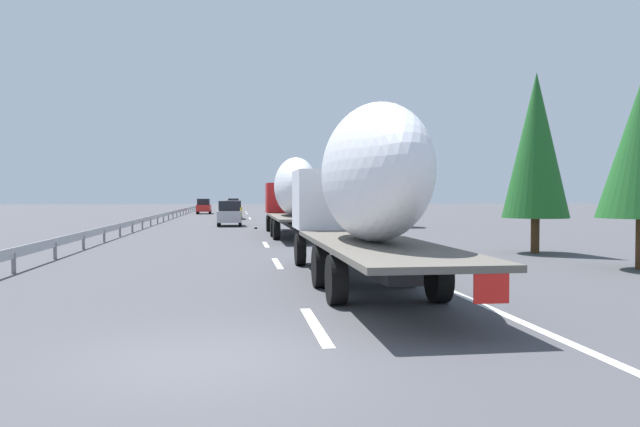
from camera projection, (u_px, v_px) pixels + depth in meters
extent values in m
plane|color=#424247|center=(231.00, 225.00, 47.96)|extent=(260.00, 260.00, 0.00)
cube|color=white|center=(315.00, 325.00, 10.58)|extent=(3.20, 0.20, 0.01)
cube|color=white|center=(277.00, 263.00, 20.40)|extent=(3.20, 0.20, 0.01)
cube|color=white|center=(266.00, 244.00, 28.36)|extent=(3.20, 0.20, 0.01)
cube|color=white|center=(256.00, 228.00, 43.10)|extent=(3.20, 0.20, 0.01)
cube|color=white|center=(256.00, 228.00, 42.76)|extent=(3.20, 0.20, 0.01)
cube|color=white|center=(250.00, 218.00, 63.13)|extent=(3.20, 0.20, 0.01)
cube|color=white|center=(250.00, 219.00, 61.11)|extent=(3.20, 0.20, 0.01)
cube|color=white|center=(247.00, 213.00, 79.79)|extent=(3.20, 0.20, 0.01)
cube|color=white|center=(246.00, 212.00, 88.30)|extent=(3.20, 0.20, 0.01)
cube|color=white|center=(294.00, 222.00, 53.67)|extent=(110.00, 0.20, 0.01)
cube|color=#B21919|center=(286.00, 198.00, 39.13)|extent=(2.40, 2.50, 1.90)
cube|color=black|center=(284.00, 190.00, 40.21)|extent=(0.08, 2.12, 0.80)
cube|color=#262628|center=(290.00, 223.00, 35.99)|extent=(11.83, 0.70, 0.24)
cube|color=#59544C|center=(295.00, 217.00, 32.80)|extent=(10.46, 2.50, 0.12)
ellipsoid|color=white|center=(295.00, 187.00, 33.01)|extent=(8.15, 2.20, 3.15)
cube|color=red|center=(321.00, 226.00, 27.75)|extent=(0.04, 0.56, 0.56)
cylinder|color=black|center=(269.00, 223.00, 39.03)|extent=(1.04, 0.30, 1.04)
cylinder|color=black|center=(303.00, 223.00, 39.33)|extent=(1.04, 0.30, 1.04)
cylinder|color=black|center=(274.00, 227.00, 33.85)|extent=(1.04, 0.35, 1.04)
cylinder|color=black|center=(313.00, 227.00, 34.15)|extent=(1.04, 0.35, 1.04)
cylinder|color=black|center=(276.00, 230.00, 31.48)|extent=(1.04, 0.35, 1.04)
cylinder|color=black|center=(319.00, 229.00, 31.78)|extent=(1.04, 0.35, 1.04)
cube|color=silver|center=(333.00, 199.00, 19.92)|extent=(2.40, 2.50, 1.90)
cube|color=black|center=(328.00, 185.00, 21.00)|extent=(0.08, 2.12, 0.80)
cube|color=#262628|center=(351.00, 253.00, 16.96)|extent=(11.17, 0.70, 0.24)
cube|color=#59544C|center=(375.00, 245.00, 13.94)|extent=(9.74, 2.50, 0.12)
ellipsoid|color=white|center=(372.00, 173.00, 14.26)|extent=(6.72, 2.20, 3.19)
cube|color=red|center=(491.00, 285.00, 9.25)|extent=(0.04, 0.56, 0.56)
cylinder|color=black|center=(300.00, 249.00, 19.82)|extent=(1.04, 0.30, 1.04)
cylinder|color=black|center=(366.00, 249.00, 20.12)|extent=(1.04, 0.30, 1.04)
cylinder|color=black|center=(321.00, 267.00, 15.00)|extent=(1.04, 0.35, 1.04)
cylinder|color=black|center=(407.00, 265.00, 15.30)|extent=(1.04, 0.35, 1.04)
cylinder|color=black|center=(336.00, 280.00, 12.62)|extent=(1.04, 0.35, 1.04)
cylinder|color=black|center=(439.00, 278.00, 12.92)|extent=(1.04, 0.35, 1.04)
cube|color=gold|center=(233.00, 211.00, 60.47)|extent=(4.76, 1.72, 0.84)
cube|color=black|center=(233.00, 204.00, 60.09)|extent=(2.62, 1.52, 0.67)
cylinder|color=black|center=(226.00, 215.00, 61.84)|extent=(0.64, 0.22, 0.64)
cylinder|color=black|center=(241.00, 215.00, 62.05)|extent=(0.64, 0.22, 0.64)
cylinder|color=black|center=(225.00, 216.00, 58.92)|extent=(0.64, 0.22, 0.64)
cylinder|color=black|center=(241.00, 216.00, 59.12)|extent=(0.64, 0.22, 0.64)
cube|color=white|center=(233.00, 206.00, 91.68)|extent=(4.23, 1.76, 0.84)
cube|color=black|center=(233.00, 201.00, 91.34)|extent=(2.33, 1.55, 0.77)
cylinder|color=black|center=(228.00, 209.00, 92.88)|extent=(0.64, 0.22, 0.64)
cylinder|color=black|center=(239.00, 209.00, 93.10)|extent=(0.64, 0.22, 0.64)
cylinder|color=black|center=(228.00, 209.00, 90.29)|extent=(0.64, 0.22, 0.64)
cylinder|color=black|center=(239.00, 209.00, 90.50)|extent=(0.64, 0.22, 0.64)
cube|color=#ADB2B7|center=(229.00, 216.00, 46.20)|extent=(4.00, 1.78, 0.84)
cube|color=black|center=(229.00, 206.00, 45.88)|extent=(2.20, 1.57, 0.74)
cylinder|color=black|center=(219.00, 221.00, 47.33)|extent=(0.64, 0.22, 0.64)
cylinder|color=black|center=(240.00, 221.00, 47.54)|extent=(0.64, 0.22, 0.64)
cylinder|color=black|center=(219.00, 222.00, 44.87)|extent=(0.64, 0.22, 0.64)
cylinder|color=black|center=(240.00, 222.00, 45.09)|extent=(0.64, 0.22, 0.64)
cube|color=red|center=(204.00, 208.00, 78.26)|extent=(4.76, 1.75, 0.84)
cube|color=black|center=(204.00, 202.00, 77.88)|extent=(2.62, 1.54, 0.78)
cylinder|color=black|center=(199.00, 211.00, 79.62)|extent=(0.64, 0.22, 0.64)
cylinder|color=black|center=(211.00, 211.00, 79.84)|extent=(0.64, 0.22, 0.64)
cylinder|color=black|center=(197.00, 212.00, 76.70)|extent=(0.64, 0.22, 0.64)
cylinder|color=black|center=(210.00, 212.00, 76.91)|extent=(0.64, 0.22, 0.64)
cylinder|color=gray|center=(302.00, 208.00, 58.11)|extent=(0.10, 0.10, 2.23)
cube|color=#2D569E|center=(302.00, 193.00, 58.06)|extent=(0.06, 0.90, 0.70)
cylinder|color=#472D19|center=(325.00, 207.00, 86.88)|extent=(0.26, 0.26, 1.53)
cone|color=#194C1E|center=(325.00, 184.00, 86.78)|extent=(2.76, 2.76, 4.93)
cylinder|color=#472D19|center=(535.00, 235.00, 24.10)|extent=(0.33, 0.33, 1.40)
cone|color=#1E5B23|center=(536.00, 145.00, 24.00)|extent=(2.59, 2.59, 5.75)
cylinder|color=#472D19|center=(393.00, 215.00, 44.65)|extent=(0.32, 0.32, 1.75)
cone|color=#1E5B23|center=(393.00, 175.00, 44.57)|extent=(3.42, 3.42, 4.15)
cylinder|color=#472D19|center=(297.00, 206.00, 96.02)|extent=(0.24, 0.24, 1.58)
cone|color=#194C1E|center=(297.00, 187.00, 95.94)|extent=(2.97, 2.97, 4.39)
cube|color=#9EA0A5|center=(158.00, 216.00, 50.10)|extent=(94.00, 0.06, 0.32)
cube|color=slate|center=(14.00, 263.00, 17.73)|extent=(0.10, 0.10, 0.60)
cube|color=slate|center=(55.00, 251.00, 21.78)|extent=(0.10, 0.10, 0.60)
cube|color=slate|center=(83.00, 242.00, 25.83)|extent=(0.10, 0.10, 0.60)
cube|color=slate|center=(104.00, 236.00, 29.87)|extent=(0.10, 0.10, 0.60)
cube|color=slate|center=(120.00, 231.00, 33.92)|extent=(0.10, 0.10, 0.60)
cube|color=slate|center=(132.00, 228.00, 37.97)|extent=(0.10, 0.10, 0.60)
cube|color=slate|center=(142.00, 225.00, 42.01)|extent=(0.10, 0.10, 0.60)
cube|color=slate|center=(151.00, 222.00, 46.06)|extent=(0.10, 0.10, 0.60)
cube|color=slate|center=(158.00, 220.00, 50.11)|extent=(0.10, 0.10, 0.60)
cube|color=slate|center=(163.00, 218.00, 54.16)|extent=(0.10, 0.10, 0.60)
cube|color=slate|center=(169.00, 217.00, 58.20)|extent=(0.10, 0.10, 0.60)
cube|color=slate|center=(173.00, 215.00, 62.25)|extent=(0.10, 0.10, 0.60)
cube|color=slate|center=(177.00, 214.00, 66.30)|extent=(0.10, 0.10, 0.60)
cube|color=slate|center=(180.00, 213.00, 70.34)|extent=(0.10, 0.10, 0.60)
cube|color=slate|center=(183.00, 212.00, 74.39)|extent=(0.10, 0.10, 0.60)
cube|color=slate|center=(186.00, 211.00, 78.44)|extent=(0.10, 0.10, 0.60)
cube|color=slate|center=(188.00, 211.00, 82.49)|extent=(0.10, 0.10, 0.60)
cube|color=slate|center=(191.00, 210.00, 86.53)|extent=(0.10, 0.10, 0.60)
cube|color=slate|center=(193.00, 209.00, 90.58)|extent=(0.10, 0.10, 0.60)
cube|color=slate|center=(195.00, 209.00, 94.63)|extent=(0.10, 0.10, 0.60)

